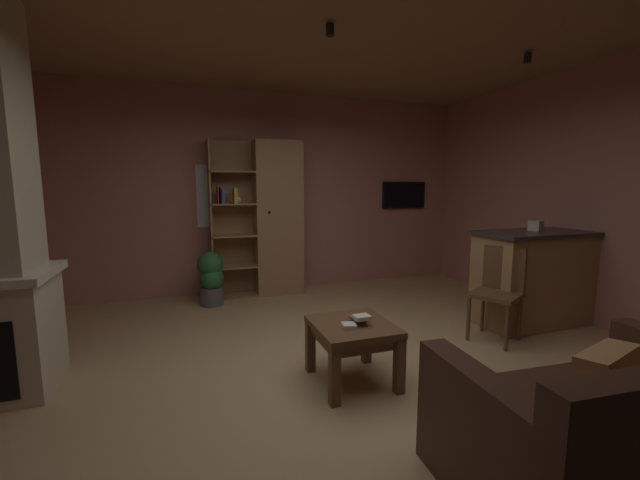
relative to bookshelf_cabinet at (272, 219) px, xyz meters
name	(u,v)px	position (x,y,z in m)	size (l,w,h in m)	color
floor	(336,376)	(-0.05, -2.60, -1.07)	(6.15, 5.69, 0.02)	tan
wall_back	(264,193)	(-0.05, 0.27, 0.36)	(6.27, 0.06, 2.83)	#AD7060
wall_right	(620,196)	(3.05, -2.60, 0.36)	(0.06, 5.69, 2.83)	#AD7060
window_pane_back	(220,196)	(-0.67, 0.24, 0.32)	(0.64, 0.01, 0.85)	white
bookshelf_cabinet	(272,219)	(0.00, 0.00, 0.00)	(1.25, 0.41, 2.13)	#997047
kitchen_bar_counter	(543,277)	(2.57, -2.18, -0.54)	(1.55, 0.65, 1.03)	#997047
tissue_box	(536,226)	(2.48, -2.13, 0.02)	(0.12, 0.12, 0.11)	#BFB299
leather_couch	(610,439)	(0.74, -4.21, -0.76)	(1.57, 1.04, 0.84)	#382116
coffee_table	(353,335)	(0.03, -2.74, -0.68)	(0.59, 0.63, 0.47)	brown
table_book_0	(349,326)	(-0.04, -2.82, -0.58)	(0.10, 0.11, 0.03)	beige
table_book_1	(358,316)	(0.09, -2.72, -0.55)	(0.14, 0.08, 0.02)	brown
table_book_2	(362,317)	(0.07, -2.80, -0.53)	(0.12, 0.10, 0.03)	beige
dining_chair	(499,287)	(1.75, -2.41, -0.53)	(0.57, 0.57, 0.92)	brown
potted_floor_plant	(211,277)	(-0.87, -0.31, -0.69)	(0.33, 0.34, 0.69)	#4C4C51
wall_mounted_tv	(404,195)	(2.23, 0.21, 0.31)	(0.76, 0.06, 0.43)	black
track_light_spot_1	(330,30)	(0.02, -2.24, 1.70)	(0.07, 0.07, 0.09)	black
track_light_spot_2	(528,58)	(2.10, -2.23, 1.70)	(0.07, 0.07, 0.09)	black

